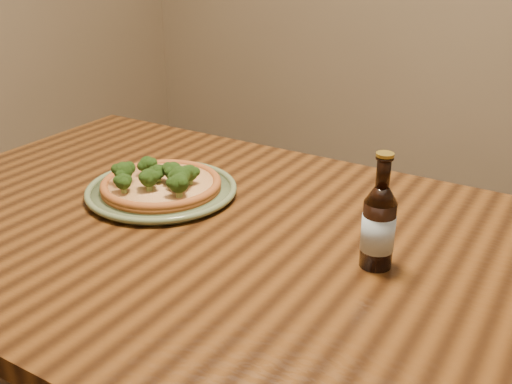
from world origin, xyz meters
The scene contains 4 objects.
table centered at (0.00, 0.10, 0.66)m, with size 1.60×0.90×0.75m.
plate centered at (-0.29, 0.17, 0.76)m, with size 0.32×0.32×0.02m.
pizza centered at (-0.29, 0.16, 0.78)m, with size 0.25×0.25×0.07m.
beer_bottle centered at (0.20, 0.13, 0.82)m, with size 0.06×0.06×0.20m.
Camera 1 is at (0.48, -0.72, 1.27)m, focal length 42.00 mm.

